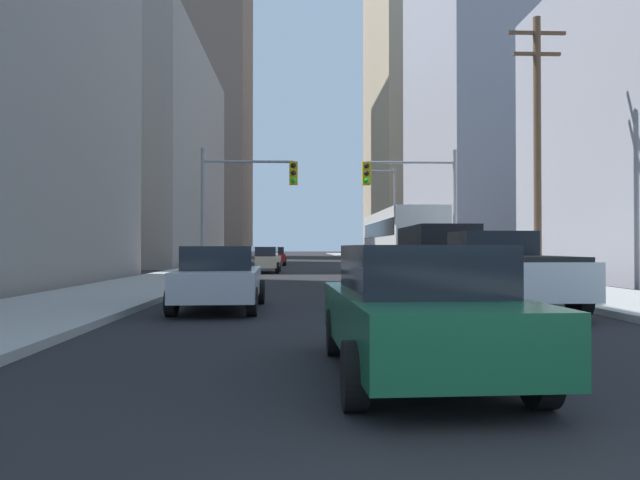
# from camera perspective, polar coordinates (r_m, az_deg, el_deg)

# --- Properties ---
(sidewalk_left) EXTENTS (3.99, 160.00, 0.15)m
(sidewalk_left) POSITION_cam_1_polar(r_m,az_deg,el_deg) (52.44, -8.48, -2.27)
(sidewalk_left) COLOR #9E9E99
(sidewalk_left) RESTS_ON ground
(sidewalk_right) EXTENTS (3.99, 160.00, 0.15)m
(sidewalk_right) POSITION_cam_1_polar(r_m,az_deg,el_deg) (52.84, 7.18, -2.26)
(sidewalk_right) COLOR #9E9E99
(sidewalk_right) RESTS_ON ground
(city_bus) EXTENTS (2.67, 11.51, 3.40)m
(city_bus) POSITION_cam_1_polar(r_m,az_deg,el_deg) (31.45, 7.99, 0.07)
(city_bus) COLOR silver
(city_bus) RESTS_ON ground
(pickup_truck_white) EXTENTS (2.20, 5.41, 1.90)m
(pickup_truck_white) POSITION_cam_1_polar(r_m,az_deg,el_deg) (14.62, 17.75, -2.90)
(pickup_truck_white) COLOR white
(pickup_truck_white) RESTS_ON ground
(cargo_van_black) EXTENTS (2.16, 5.27, 2.26)m
(cargo_van_black) POSITION_cam_1_polar(r_m,az_deg,el_deg) (21.34, 11.43, -1.27)
(cargo_van_black) COLOR black
(cargo_van_black) RESTS_ON ground
(sedan_green) EXTENTS (1.95, 4.26, 1.52)m
(sedan_green) POSITION_cam_1_polar(r_m,az_deg,el_deg) (6.72, 9.72, -6.91)
(sedan_green) COLOR #195938
(sedan_green) RESTS_ON ground
(sedan_silver) EXTENTS (1.95, 4.26, 1.52)m
(sedan_silver) POSITION_cam_1_polar(r_m,az_deg,el_deg) (13.89, -9.91, -3.71)
(sedan_silver) COLOR #B7BABF
(sedan_silver) RESTS_ON ground
(sedan_beige) EXTENTS (1.95, 4.26, 1.52)m
(sedan_beige) POSITION_cam_1_polar(r_m,az_deg,el_deg) (33.88, -5.66, -1.95)
(sedan_beige) COLOR #C6B793
(sedan_beige) RESTS_ON ground
(sedan_red) EXTENTS (1.95, 4.26, 1.52)m
(sedan_red) POSITION_cam_1_polar(r_m,az_deg,el_deg) (47.18, -4.59, -1.60)
(sedan_red) COLOR maroon
(sedan_red) RESTS_ON ground
(traffic_signal_near_left) EXTENTS (4.39, 0.44, 6.00)m
(traffic_signal_near_left) POSITION_cam_1_polar(r_m,az_deg,el_deg) (26.29, -7.52, 4.90)
(traffic_signal_near_left) COLOR gray
(traffic_signal_near_left) RESTS_ON ground
(traffic_signal_near_right) EXTENTS (4.37, 0.44, 6.00)m
(traffic_signal_near_right) POSITION_cam_1_polar(r_m,az_deg,el_deg) (26.72, 9.38, 4.81)
(traffic_signal_near_right) COLOR gray
(traffic_signal_near_right) RESTS_ON ground
(utility_pole_right) EXTENTS (2.20, 0.28, 10.21)m
(utility_pole_right) POSITION_cam_1_polar(r_m,az_deg,el_deg) (23.35, 20.84, 8.90)
(utility_pole_right) COLOR brown
(utility_pole_right) RESTS_ON ground
(street_lamp_right) EXTENTS (2.44, 0.32, 7.50)m
(street_lamp_right) POSITION_cam_1_polar(r_m,az_deg,el_deg) (43.64, 6.95, 3.29)
(street_lamp_right) COLOR gray
(street_lamp_right) RESTS_ON ground
(building_left_mid_office) EXTENTS (16.04, 26.19, 18.81)m
(building_left_mid_office) POSITION_cam_1_polar(r_m,az_deg,el_deg) (54.07, -19.88, 7.73)
(building_left_mid_office) COLOR gray
(building_left_mid_office) RESTS_ON ground
(building_left_far_tower) EXTENTS (21.73, 19.72, 51.07)m
(building_left_far_tower) POSITION_cam_1_polar(r_m,az_deg,el_deg) (98.12, -13.68, 13.48)
(building_left_far_tower) COLOR #66564C
(building_left_far_tower) RESTS_ON ground
(building_right_mid_block) EXTENTS (14.27, 22.03, 31.56)m
(building_right_mid_block) POSITION_cam_1_polar(r_m,az_deg,el_deg) (59.01, 17.34, 13.32)
(building_right_mid_block) COLOR #93939E
(building_right_mid_block) RESTS_ON ground
(building_right_far_highrise) EXTENTS (18.17, 29.74, 52.18)m
(building_right_far_highrise) POSITION_cam_1_polar(r_m,az_deg,el_deg) (95.65, 10.97, 14.19)
(building_right_far_highrise) COLOR tan
(building_right_far_highrise) RESTS_ON ground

